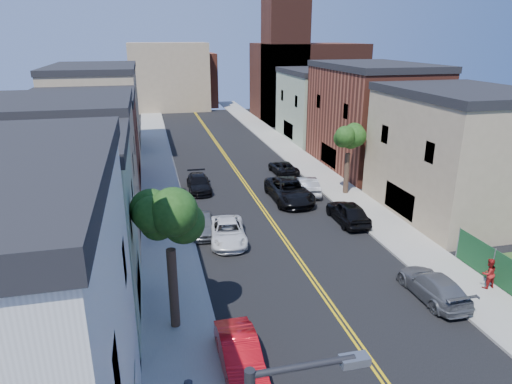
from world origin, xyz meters
TOP-DOWN VIEW (x-y plane):
  - sidewalk_left at (-7.90, 40.00)m, footprint 3.20×100.00m
  - sidewalk_right at (7.90, 40.00)m, footprint 3.20×100.00m
  - curb_left at (-6.15, 40.00)m, footprint 0.30×100.00m
  - curb_right at (6.15, 40.00)m, footprint 0.30×100.00m
  - bldg_left_palegrn at (-14.00, 16.00)m, footprint 9.00×8.00m
  - bldg_left_tan_near at (-14.00, 25.00)m, footprint 9.00×10.00m
  - bldg_left_brick at (-14.00, 36.00)m, footprint 9.00×12.00m
  - bldg_left_tan_far at (-14.00, 50.00)m, footprint 9.00×16.00m
  - bldg_right_tan at (14.00, 24.00)m, footprint 9.00×12.00m
  - bldg_right_brick at (14.00, 38.00)m, footprint 9.00×14.00m
  - bldg_right_palegrn at (14.00, 52.00)m, footprint 9.00×12.00m
  - church at (16.33, 67.07)m, footprint 16.20×14.20m
  - backdrop_left at (-4.00, 82.00)m, footprint 14.00×8.00m
  - backdrop_center at (0.00, 86.00)m, footprint 10.00×8.00m
  - tree_left_mid at (-7.88, 14.01)m, footprint 5.20×5.20m
  - tree_right_far at (7.92, 30.01)m, footprint 4.40×4.40m
  - red_sedan at (-5.50, 10.46)m, footprint 1.57×4.44m
  - white_pickup at (-3.80, 22.87)m, footprint 2.79×5.21m
  - grey_car_left at (-5.21, 24.49)m, footprint 1.94×4.08m
  - black_car_left at (-4.45, 33.92)m, footprint 2.07×4.87m
  - grey_car_right at (5.50, 13.50)m, footprint 2.03×4.83m
  - black_car_right at (5.44, 24.08)m, footprint 2.00×4.86m
  - silver_car_right at (4.62, 30.94)m, footprint 2.12×4.75m
  - dark_car_right_far at (4.42, 37.28)m, footprint 2.28×4.66m
  - black_suv_lane at (2.63, 29.58)m, footprint 2.97×6.44m
  - pedestrian_right at (8.81, 13.48)m, footprint 0.87×0.69m

SIDE VIEW (x-z plane):
  - sidewalk_left at x=-7.90m, z-range 0.00..0.15m
  - sidewalk_right at x=7.90m, z-range 0.00..0.15m
  - curb_left at x=-6.15m, z-range 0.00..0.15m
  - curb_right at x=6.15m, z-range 0.00..0.15m
  - dark_car_right_far at x=4.42m, z-range 0.00..1.28m
  - grey_car_left at x=-5.21m, z-range 0.00..1.35m
  - grey_car_right at x=5.50m, z-range 0.00..1.39m
  - white_pickup at x=-3.80m, z-range 0.00..1.39m
  - black_car_left at x=-4.45m, z-range 0.00..1.40m
  - red_sedan at x=-5.50m, z-range 0.00..1.46m
  - silver_car_right at x=4.62m, z-range 0.00..1.51m
  - black_car_right at x=5.44m, z-range 0.00..1.65m
  - black_suv_lane at x=2.63m, z-range 0.00..1.79m
  - pedestrian_right at x=8.81m, z-range 0.15..1.87m
  - bldg_left_brick at x=-14.00m, z-range 0.00..8.00m
  - bldg_left_palegrn at x=-14.00m, z-range 0.00..8.50m
  - bldg_right_palegrn at x=14.00m, z-range 0.00..8.50m
  - bldg_left_tan_near at x=-14.00m, z-range 0.00..9.00m
  - bldg_right_tan at x=14.00m, z-range 0.00..9.00m
  - bldg_left_tan_far at x=-14.00m, z-range 0.00..9.50m
  - bldg_right_brick at x=14.00m, z-range 0.00..10.00m
  - backdrop_center at x=0.00m, z-range 0.00..10.00m
  - tree_right_far at x=7.92m, z-range 1.74..9.77m
  - backdrop_left at x=-4.00m, z-range 0.00..12.00m
  - tree_left_mid at x=-7.88m, z-range 1.94..11.23m
  - church at x=16.33m, z-range -4.06..18.54m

